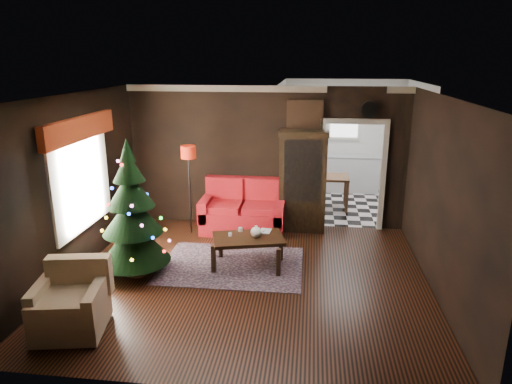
# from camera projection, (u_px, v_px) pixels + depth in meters

# --- Properties ---
(floor) EXTENTS (5.50, 5.50, 0.00)m
(floor) POSITION_uv_depth(u_px,v_px,m) (249.00, 279.00, 7.14)
(floor) COLOR black
(floor) RESTS_ON ground
(ceiling) EXTENTS (5.50, 5.50, 0.00)m
(ceiling) POSITION_uv_depth(u_px,v_px,m) (248.00, 96.00, 6.35)
(ceiling) COLOR white
(ceiling) RESTS_ON ground
(wall_back) EXTENTS (5.50, 0.00, 5.50)m
(wall_back) POSITION_uv_depth(u_px,v_px,m) (266.00, 157.00, 9.12)
(wall_back) COLOR black
(wall_back) RESTS_ON ground
(wall_front) EXTENTS (5.50, 0.00, 5.50)m
(wall_front) POSITION_uv_depth(u_px,v_px,m) (213.00, 267.00, 4.36)
(wall_front) COLOR black
(wall_front) RESTS_ON ground
(wall_left) EXTENTS (0.00, 5.50, 5.50)m
(wall_left) POSITION_uv_depth(u_px,v_px,m) (72.00, 187.00, 7.06)
(wall_left) COLOR black
(wall_left) RESTS_ON ground
(wall_right) EXTENTS (0.00, 5.50, 5.50)m
(wall_right) POSITION_uv_depth(u_px,v_px,m) (443.00, 200.00, 6.42)
(wall_right) COLOR black
(wall_right) RESTS_ON ground
(doorway) EXTENTS (1.10, 0.10, 2.10)m
(doorway) POSITION_uv_depth(u_px,v_px,m) (351.00, 177.00, 9.02)
(doorway) COLOR silver
(doorway) RESTS_ON ground
(left_window) EXTENTS (0.05, 1.60, 1.40)m
(left_window) POSITION_uv_depth(u_px,v_px,m) (80.00, 180.00, 7.23)
(left_window) COLOR white
(left_window) RESTS_ON wall_left
(valance) EXTENTS (0.12, 2.10, 0.35)m
(valance) POSITION_uv_depth(u_px,v_px,m) (80.00, 129.00, 6.99)
(valance) COLOR #A23518
(valance) RESTS_ON wall_left
(kitchen_floor) EXTENTS (3.00, 3.00, 0.00)m
(kitchen_floor) POSITION_uv_depth(u_px,v_px,m) (344.00, 204.00, 10.75)
(kitchen_floor) COLOR silver
(kitchen_floor) RESTS_ON ground
(kitchen_window) EXTENTS (0.70, 0.06, 0.70)m
(kitchen_window) POSITION_uv_depth(u_px,v_px,m) (344.00, 123.00, 11.65)
(kitchen_window) COLOR white
(kitchen_window) RESTS_ON ground
(rug) EXTENTS (2.32, 1.70, 0.01)m
(rug) POSITION_uv_depth(u_px,v_px,m) (232.00, 265.00, 7.60)
(rug) COLOR #322930
(rug) RESTS_ON ground
(loveseat) EXTENTS (1.70, 0.90, 1.00)m
(loveseat) POSITION_uv_depth(u_px,v_px,m) (243.00, 207.00, 8.99)
(loveseat) COLOR maroon
(loveseat) RESTS_ON ground
(curio_cabinet) EXTENTS (0.90, 0.45, 1.90)m
(curio_cabinet) POSITION_uv_depth(u_px,v_px,m) (303.00, 183.00, 8.94)
(curio_cabinet) COLOR black
(curio_cabinet) RESTS_ON ground
(floor_lamp) EXTENTS (0.34, 0.34, 1.81)m
(floor_lamp) POSITION_uv_depth(u_px,v_px,m) (190.00, 192.00, 8.79)
(floor_lamp) COLOR black
(floor_lamp) RESTS_ON ground
(christmas_tree) EXTENTS (1.15, 1.15, 2.11)m
(christmas_tree) POSITION_uv_depth(u_px,v_px,m) (132.00, 211.00, 7.03)
(christmas_tree) COLOR black
(christmas_tree) RESTS_ON ground
(armchair) EXTENTS (0.98, 0.98, 0.86)m
(armchair) POSITION_uv_depth(u_px,v_px,m) (69.00, 299.00, 5.64)
(armchair) COLOR #D2C382
(armchair) RESTS_ON ground
(coffee_table) EXTENTS (1.26, 0.95, 0.51)m
(coffee_table) POSITION_uv_depth(u_px,v_px,m) (248.00, 251.00, 7.50)
(coffee_table) COLOR black
(coffee_table) RESTS_ON rug
(teapot) EXTENTS (0.24, 0.24, 0.19)m
(teapot) POSITION_uv_depth(u_px,v_px,m) (256.00, 232.00, 7.38)
(teapot) COLOR white
(teapot) RESTS_ON coffee_table
(cup_a) EXTENTS (0.09, 0.09, 0.07)m
(cup_a) POSITION_uv_depth(u_px,v_px,m) (240.00, 229.00, 7.66)
(cup_a) COLOR white
(cup_a) RESTS_ON coffee_table
(cup_b) EXTENTS (0.07, 0.07, 0.05)m
(cup_b) POSITION_uv_depth(u_px,v_px,m) (230.00, 234.00, 7.46)
(cup_b) COLOR white
(cup_b) RESTS_ON coffee_table
(book) EXTENTS (0.18, 0.04, 0.24)m
(book) POSITION_uv_depth(u_px,v_px,m) (260.00, 224.00, 7.63)
(book) COLOR tan
(book) RESTS_ON coffee_table
(wall_clock) EXTENTS (0.32, 0.32, 0.06)m
(wall_clock) POSITION_uv_depth(u_px,v_px,m) (369.00, 109.00, 8.57)
(wall_clock) COLOR white
(wall_clock) RESTS_ON wall_back
(painting) EXTENTS (0.62, 0.05, 0.52)m
(painting) POSITION_uv_depth(u_px,v_px,m) (305.00, 115.00, 8.75)
(painting) COLOR #B6814B
(painting) RESTS_ON wall_back
(kitchen_counter) EXTENTS (1.80, 0.60, 0.90)m
(kitchen_counter) POSITION_uv_depth(u_px,v_px,m) (342.00, 173.00, 11.76)
(kitchen_counter) COLOR silver
(kitchen_counter) RESTS_ON ground
(kitchen_table) EXTENTS (0.70, 0.70, 0.75)m
(kitchen_table) POSITION_uv_depth(u_px,v_px,m) (332.00, 192.00, 10.39)
(kitchen_table) COLOR brown
(kitchen_table) RESTS_ON ground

